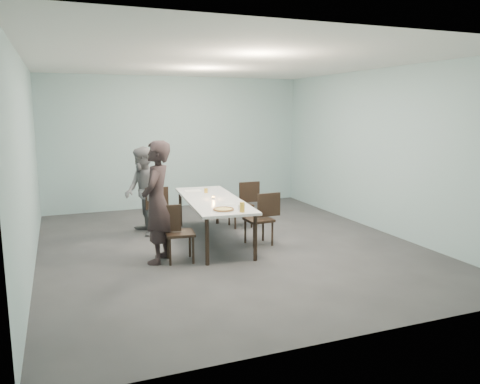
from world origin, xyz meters
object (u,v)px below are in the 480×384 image
object	(u,v)px
chair_near_left	(174,229)
chair_near_right	(263,215)
pizza	(224,210)
tealight	(213,198)
table	(213,202)
chair_far_right	(244,201)
water_tumbler	(241,208)
side_plate	(229,204)
amber_tumbler	(206,191)
diner_far	(143,191)
beer_glass	(242,207)
diner_near	(157,202)
chair_far_left	(163,207)

from	to	relation	value
chair_near_left	chair_near_right	distance (m)	1.65
pizza	tealight	xyz separation A→B (m)	(0.14, 0.92, 0.00)
table	chair_far_right	distance (m)	1.22
chair_near_right	water_tumbler	xyz separation A→B (m)	(-0.63, -0.59, 0.29)
table	side_plate	size ratio (longest dim) A/B	14.83
water_tumbler	amber_tumbler	distance (m)	1.67
chair_near_right	chair_near_left	bearing A→B (deg)	10.05
chair_far_right	diner_far	bearing A→B (deg)	-2.53
chair_near_left	pizza	distance (m)	0.79
diner_far	water_tumbler	bearing A→B (deg)	21.20
chair_near_right	side_plate	bearing A→B (deg)	5.83
pizza	beer_glass	world-z (taller)	beer_glass
pizza	chair_near_right	bearing A→B (deg)	30.15
beer_glass	chair_far_right	bearing A→B (deg)	67.38
table	water_tumbler	size ratio (longest dim) A/B	29.66
diner_near	diner_far	bearing A→B (deg)	-154.90
diner_near	beer_glass	distance (m)	1.26
diner_far	side_plate	world-z (taller)	diner_far
side_plate	beer_glass	size ratio (longest dim) A/B	1.20
chair_far_left	tealight	distance (m)	1.14
table	pizza	xyz separation A→B (m)	(-0.15, -0.98, 0.08)
table	side_plate	distance (m)	0.58
chair_far_left	beer_glass	bearing A→B (deg)	-69.46
chair_near_right	chair_far_right	bearing A→B (deg)	-100.45
diner_far	pizza	distance (m)	2.08
chair_near_right	beer_glass	xyz separation A→B (m)	(-0.66, -0.70, 0.32)
pizza	diner_near	bearing A→B (deg)	166.52
diner_far	tealight	bearing A→B (deg)	38.08
diner_near	pizza	size ratio (longest dim) A/B	5.34
chair_near_left	diner_far	bearing A→B (deg)	102.14
diner_near	water_tumbler	world-z (taller)	diner_near
tealight	pizza	bearing A→B (deg)	-98.66
chair_near_right	water_tumbler	size ratio (longest dim) A/B	9.67
side_plate	amber_tumbler	bearing A→B (deg)	91.27
diner_near	tealight	xyz separation A→B (m)	(1.10, 0.69, -0.14)
chair_far_right	water_tumbler	xyz separation A→B (m)	(-0.80, -1.87, 0.29)
chair_near_right	side_plate	distance (m)	0.70
chair_far_left	tealight	xyz separation A→B (m)	(0.68, -0.88, 0.27)
chair_near_right	diner_far	size ratio (longest dim) A/B	0.54
diner_near	amber_tumbler	xyz separation A→B (m)	(1.17, 1.36, -0.12)
diner_near	diner_far	distance (m)	1.66
table	diner_near	size ratio (longest dim) A/B	1.47
table	tealight	size ratio (longest dim) A/B	47.66
diner_near	amber_tumbler	world-z (taller)	diner_near
side_plate	tealight	size ratio (longest dim) A/B	3.21
water_tumbler	pizza	bearing A→B (deg)	162.55
chair_near_right	diner_far	xyz separation A→B (m)	(-1.76, 1.37, 0.30)
chair_far_left	chair_far_right	bearing A→B (deg)	-1.15
table	amber_tumbler	size ratio (longest dim) A/B	33.36
side_plate	diner_near	bearing A→B (deg)	-171.26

